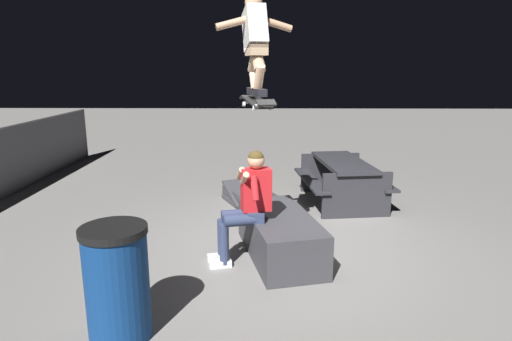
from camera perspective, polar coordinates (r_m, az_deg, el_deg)
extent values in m
plane|color=slate|center=(5.64, 4.42, -10.48)|extent=(40.00, 40.00, 0.00)
cube|color=#38383D|center=(5.39, 3.18, -8.59)|extent=(1.76, 1.10, 0.52)
cube|color=#2D3856|center=(5.13, 0.00, -5.87)|extent=(0.32, 0.20, 0.12)
cube|color=red|center=(5.04, 0.00, -2.54)|extent=(0.27, 0.38, 0.50)
sphere|color=tan|center=(4.95, 0.00, 1.35)|extent=(0.20, 0.20, 0.20)
sphere|color=#463719|center=(4.95, 0.00, 1.58)|extent=(0.19, 0.19, 0.19)
cylinder|color=red|center=(4.82, -0.17, -2.37)|extent=(0.20, 0.12, 0.29)
cylinder|color=tan|center=(4.85, -1.53, -1.05)|extent=(0.25, 0.12, 0.19)
cylinder|color=red|center=(5.20, -1.13, -1.20)|extent=(0.20, 0.12, 0.29)
cylinder|color=tan|center=(5.08, -2.06, -0.39)|extent=(0.25, 0.12, 0.19)
cylinder|color=#2D3856|center=(5.02, -2.01, -6.58)|extent=(0.23, 0.42, 0.14)
cylinder|color=#2D3856|center=(5.09, -4.23, -9.72)|extent=(0.11, 0.11, 0.48)
cube|color=white|center=(5.18, -4.74, -12.22)|extent=(0.16, 0.28, 0.08)
cylinder|color=#2D3856|center=(5.19, -2.39, -5.92)|extent=(0.23, 0.42, 0.14)
cylinder|color=#2D3856|center=(5.26, -4.53, -8.96)|extent=(0.11, 0.11, 0.48)
cube|color=white|center=(5.35, -5.02, -11.40)|extent=(0.16, 0.28, 0.08)
cube|color=black|center=(5.00, 0.06, 9.13)|extent=(0.82, 0.39, 0.10)
cube|color=black|center=(5.43, -1.04, 9.68)|extent=(0.17, 0.22, 0.04)
cube|color=black|center=(4.56, 1.36, 8.96)|extent=(0.16, 0.22, 0.07)
cube|color=#99999E|center=(5.27, -0.65, 9.08)|extent=(0.10, 0.17, 0.04)
cylinder|color=white|center=(5.25, -1.61, 8.78)|extent=(0.06, 0.04, 0.05)
cylinder|color=white|center=(5.29, 0.32, 8.82)|extent=(0.06, 0.04, 0.05)
cube|color=#99999E|center=(4.73, 0.84, 8.58)|extent=(0.10, 0.17, 0.04)
cylinder|color=white|center=(4.71, -0.23, 8.25)|extent=(0.06, 0.04, 0.05)
cylinder|color=white|center=(4.75, 1.90, 8.29)|extent=(0.06, 0.04, 0.05)
cube|color=black|center=(5.16, -0.41, 10.49)|extent=(0.28, 0.16, 0.08)
cube|color=black|center=(4.81, 0.55, 10.28)|extent=(0.28, 0.16, 0.08)
cylinder|color=tan|center=(5.11, -0.27, 12.25)|extent=(0.25, 0.15, 0.31)
cylinder|color=#7F6A52|center=(5.04, -0.09, 14.51)|extent=(0.35, 0.21, 0.33)
cylinder|color=tan|center=(4.86, 0.41, 12.19)|extent=(0.25, 0.15, 0.31)
cylinder|color=#7F6A52|center=(4.93, 0.21, 14.53)|extent=(0.35, 0.21, 0.33)
cube|color=#7F6A52|center=(4.99, 0.06, 15.67)|extent=(0.34, 0.27, 0.12)
cube|color=silver|center=(5.08, -0.16, 18.34)|extent=(0.49, 0.32, 0.52)
sphere|color=tan|center=(5.17, -0.32, 21.38)|extent=(0.20, 0.20, 0.20)
cylinder|color=tan|center=(5.06, -2.78, 19.03)|extent=(0.19, 0.45, 0.19)
cylinder|color=tan|center=(5.16, 2.31, 18.93)|extent=(0.19, 0.45, 0.19)
cube|color=#38383D|center=(7.42, -0.48, -4.24)|extent=(1.32, 1.13, 0.06)
cube|color=#38383D|center=(7.39, -0.48, -3.61)|extent=(1.28, 1.11, 0.43)
cube|color=#38383D|center=(7.41, -3.01, -3.67)|extent=(0.93, 0.47, 0.21)
cube|color=#38383D|center=(7.39, 2.05, -3.70)|extent=(0.93, 0.47, 0.21)
cube|color=#28282D|center=(7.46, 11.46, 1.08)|extent=(1.77, 0.90, 0.06)
cube|color=#28282D|center=(7.39, 7.28, -1.27)|extent=(1.72, 0.44, 0.04)
cube|color=#28282D|center=(7.71, 15.26, -1.02)|extent=(1.72, 0.44, 0.04)
cube|color=#28282D|center=(8.26, 9.77, -0.22)|extent=(0.19, 1.10, 0.72)
cube|color=#28282D|center=(6.84, 13.22, -3.24)|extent=(0.19, 1.10, 0.72)
cylinder|color=navy|center=(3.96, -17.88, -14.40)|extent=(0.53, 0.53, 0.95)
cylinder|color=black|center=(3.75, -18.43, -7.55)|extent=(0.56, 0.56, 0.06)
cylinder|color=slate|center=(12.19, -21.69, 4.63)|extent=(0.05, 0.05, 1.23)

